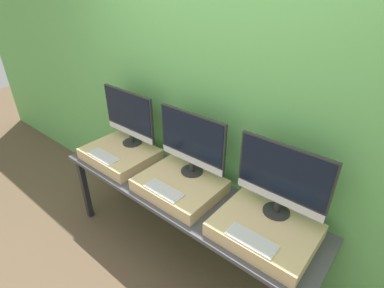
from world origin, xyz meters
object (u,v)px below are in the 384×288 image
monitor_left (129,116)px  monitor_center (192,141)px  keyboard_center (164,190)px  keyboard_right (252,240)px  keyboard_left (103,156)px  monitor_right (282,178)px

monitor_left → monitor_center: size_ratio=1.00×
keyboard_center → keyboard_right: bearing=0.0°
keyboard_center → keyboard_left: bearing=180.0°
keyboard_left → monitor_center: size_ratio=0.51×
monitor_left → monitor_center: (0.71, 0.00, 0.00)m
keyboard_left → monitor_right: (1.43, 0.32, 0.27)m
monitor_center → keyboard_right: (0.71, -0.32, -0.27)m
keyboard_left → keyboard_center: (0.71, 0.00, 0.00)m
keyboard_left → monitor_right: bearing=12.5°
monitor_center → keyboard_center: bearing=-90.0°
monitor_left → keyboard_center: bearing=-23.9°
keyboard_left → keyboard_center: size_ratio=1.00×
monitor_center → keyboard_center: 0.41m
monitor_center → monitor_right: bearing=0.0°
keyboard_right → keyboard_center: bearing=180.0°
keyboard_center → keyboard_right: size_ratio=1.00×
monitor_left → keyboard_left: 0.41m
keyboard_center → keyboard_right: same height
monitor_center → monitor_left: bearing=180.0°
keyboard_left → monitor_center: 0.83m
monitor_left → keyboard_center: monitor_left is taller
monitor_right → keyboard_center: bearing=-156.1°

